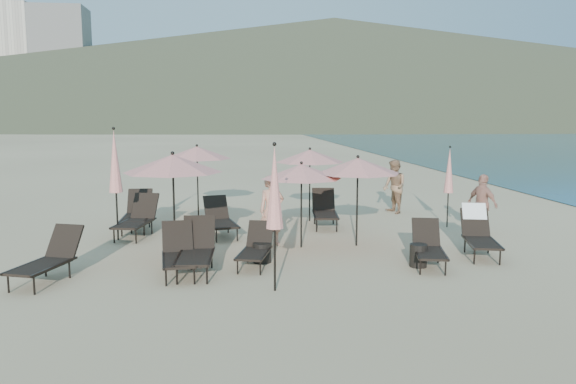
{
  "coord_description": "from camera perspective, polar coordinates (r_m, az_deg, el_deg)",
  "views": [
    {
      "loc": [
        -1.93,
        -11.15,
        3.17
      ],
      "look_at": [
        -0.23,
        3.5,
        1.1
      ],
      "focal_mm": 35.0,
      "sensor_mm": 36.0,
      "label": 1
    }
  ],
  "objects": [
    {
      "name": "lounger_1",
      "position": [
        11.39,
        -11.07,
        -6.0
      ],
      "size": [
        0.8,
        1.71,
        0.95
      ],
      "rotation": [
        0.0,
        0.0,
        0.11
      ],
      "color": "black",
      "rests_on": "ground"
    },
    {
      "name": "umbrella_closed_1",
      "position": [
        16.19,
        16.05,
        2.08
      ],
      "size": [
        0.27,
        0.27,
        2.28
      ],
      "color": "black",
      "rests_on": "ground"
    },
    {
      "name": "umbrella_open_0",
      "position": [
        12.6,
        -11.63,
        2.84
      ],
      "size": [
        2.18,
        2.18,
        2.35
      ],
      "color": "black",
      "rests_on": "ground"
    },
    {
      "name": "beachgoer_c",
      "position": [
        15.61,
        19.15,
        -1.19
      ],
      "size": [
        0.73,
        1.01,
        1.6
      ],
      "primitive_type": "imported",
      "rotation": [
        0.0,
        0.0,
        1.98
      ],
      "color": "tan",
      "rests_on": "ground"
    },
    {
      "name": "lounger_5",
      "position": [
        13.38,
        18.81,
        -3.89
      ],
      "size": [
        1.0,
        1.82,
        1.08
      ],
      "rotation": [
        0.0,
        0.0,
        -0.23
      ],
      "color": "black",
      "rests_on": "ground"
    },
    {
      "name": "umbrella_closed_2",
      "position": [
        14.55,
        -17.18,
        2.94
      ],
      "size": [
        0.33,
        0.33,
        2.84
      ],
      "color": "black",
      "rests_on": "ground"
    },
    {
      "name": "umbrella_open_1",
      "position": [
        13.14,
        1.37,
        2.1
      ],
      "size": [
        1.91,
        1.91,
        2.06
      ],
      "color": "black",
      "rests_on": "ground"
    },
    {
      "name": "umbrella_open_3",
      "position": [
        17.38,
        -9.23,
        3.97
      ],
      "size": [
        2.08,
        2.08,
        2.24
      ],
      "color": "black",
      "rests_on": "ground"
    },
    {
      "name": "lounger_3",
      "position": [
        11.81,
        -3.29,
        -5.61
      ],
      "size": [
        0.92,
        1.56,
        0.85
      ],
      "rotation": [
        0.0,
        0.0,
        -0.26
      ],
      "color": "black",
      "rests_on": "ground"
    },
    {
      "name": "lounger_4",
      "position": [
        12.15,
        14.08,
        -5.34
      ],
      "size": [
        0.93,
        1.65,
        0.89
      ],
      "rotation": [
        0.0,
        0.0,
        -0.23
      ],
      "color": "black",
      "rests_on": "ground"
    },
    {
      "name": "umbrella_closed_0",
      "position": [
        9.86,
        -1.37,
        0.37
      ],
      "size": [
        0.31,
        0.31,
        2.68
      ],
      "color": "black",
      "rests_on": "ground"
    },
    {
      "name": "ground",
      "position": [
        11.75,
        3.1,
        -7.67
      ],
      "size": [
        800.0,
        800.0,
        0.0
      ],
      "primitive_type": "plane",
      "color": "#D6BA8C",
      "rests_on": "ground"
    },
    {
      "name": "lounger_0",
      "position": [
        11.64,
        -23.17,
        -6.17
      ],
      "size": [
        1.16,
        1.79,
        0.96
      ],
      "rotation": [
        0.0,
        0.0,
        -0.34
      ],
      "color": "black",
      "rests_on": "ground"
    },
    {
      "name": "beachgoer_a",
      "position": [
        13.54,
        -1.68,
        -1.89
      ],
      "size": [
        0.69,
        0.52,
        1.7
      ],
      "primitive_type": "imported",
      "rotation": [
        0.0,
        0.0,
        0.2
      ],
      "color": "tan",
      "rests_on": "ground"
    },
    {
      "name": "side_table_0",
      "position": [
        12.1,
        -2.66,
        -6.17
      ],
      "size": [
        0.4,
        0.4,
        0.42
      ],
      "primitive_type": "cylinder",
      "color": "black",
      "rests_on": "ground"
    },
    {
      "name": "lounger_2",
      "position": [
        11.45,
        -9.3,
        -5.72
      ],
      "size": [
        0.78,
        1.82,
        1.02
      ],
      "rotation": [
        0.0,
        0.0,
        -0.06
      ],
      "color": "black",
      "rests_on": "ground"
    },
    {
      "name": "side_table_1",
      "position": [
        12.05,
        13.1,
        -6.3
      ],
      "size": [
        0.36,
        0.36,
        0.48
      ],
      "primitive_type": "cylinder",
      "color": "black",
      "rests_on": "ground"
    },
    {
      "name": "beachgoer_b",
      "position": [
        18.2,
        10.74,
        0.54
      ],
      "size": [
        0.81,
        0.95,
        1.71
      ],
      "primitive_type": "imported",
      "rotation": [
        0.0,
        0.0,
        -1.36
      ],
      "color": "#946B4C",
      "rests_on": "ground"
    },
    {
      "name": "hotel_skyline",
      "position": [
        297.61,
        -25.1,
        11.3
      ],
      "size": [
        109.0,
        82.0,
        55.0
      ],
      "color": "beige",
      "rests_on": "ground"
    },
    {
      "name": "lounger_6",
      "position": [
        15.92,
        -15.07,
        -2.0
      ],
      "size": [
        0.7,
        1.81,
        1.04
      ],
      "rotation": [
        0.0,
        0.0,
        0.0
      ],
      "color": "black",
      "rests_on": "ground"
    },
    {
      "name": "lounger_7",
      "position": [
        15.1,
        -15.06,
        -2.54
      ],
      "size": [
        1.06,
        1.89,
        1.03
      ],
      "rotation": [
        0.0,
        0.0,
        -0.23
      ],
      "color": "black",
      "rests_on": "ground"
    },
    {
      "name": "umbrella_open_4",
      "position": [
        16.45,
        2.23,
        3.68
      ],
      "size": [
        2.03,
        2.03,
        2.19
      ],
      "color": "black",
      "rests_on": "ground"
    },
    {
      "name": "umbrella_open_2",
      "position": [
        13.4,
        7.1,
        2.66
      ],
      "size": [
        2.04,
        2.04,
        2.19
      ],
      "color": "black",
      "rests_on": "ground"
    },
    {
      "name": "lounger_9",
      "position": [
        15.9,
        3.74,
        -1.81
      ],
      "size": [
        0.85,
        1.8,
        1.0
      ],
      "rotation": [
        0.0,
        0.0,
        -0.11
      ],
      "color": "black",
      "rests_on": "ground"
    },
    {
      "name": "volcanic_headland",
      "position": [
        323.06,
        6.62,
        12.08
      ],
      "size": [
        690.0,
        690.0,
        55.0
      ],
      "color": "brown",
      "rests_on": "ground"
    },
    {
      "name": "lounger_8",
      "position": [
        14.75,
        -6.9,
        -2.69
      ],
      "size": [
        0.97,
        1.77,
        0.97
      ],
      "rotation": [
        0.0,
        0.0,
        0.21
      ],
      "color": "black",
      "rests_on": "ground"
    }
  ]
}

